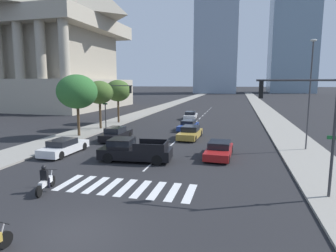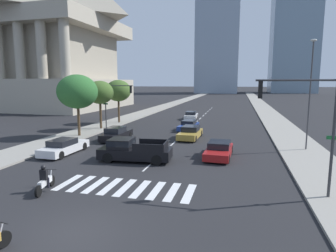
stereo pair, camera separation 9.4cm
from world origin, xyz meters
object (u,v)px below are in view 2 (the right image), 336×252
pickup_truck (132,150)px  sedan_white_0 (191,116)px  sedan_black_5 (116,134)px  street_tree_nearest (77,92)px  sedan_white_3 (64,147)px  street_tree_third (118,91)px  traffic_signal_near (305,113)px  motorcycle_lead (45,181)px  sedan_gold_1 (190,133)px  sedan_blue_2 (189,125)px  sedan_red_4 (219,150)px  traffic_signal_far (115,97)px  street_tree_second (100,93)px  street_lamp_east (310,88)px

pickup_truck → sedan_white_0: (0.33, 25.40, -0.23)m
sedan_black_5 → street_tree_nearest: size_ratio=0.72×
pickup_truck → sedan_white_3: size_ratio=1.13×
street_tree_third → traffic_signal_near: bearing=-49.1°
motorcycle_lead → sedan_white_0: (2.67, 32.27, -0.00)m
sedan_gold_1 → sedan_blue_2: size_ratio=1.00×
sedan_blue_2 → motorcycle_lead: bearing=-6.6°
sedan_gold_1 → sedan_red_4: 7.76m
sedan_red_4 → street_tree_nearest: street_tree_nearest is taller
traffic_signal_far → street_tree_third: size_ratio=0.94×
motorcycle_lead → traffic_signal_far: size_ratio=0.39×
sedan_red_4 → street_tree_second: bearing=-121.0°
sedan_black_5 → sedan_red_4: bearing=-111.6°
motorcycle_lead → traffic_signal_near: 13.86m
sedan_red_4 → sedan_gold_1: bearing=-151.2°
traffic_signal_near → street_tree_second: bearing=-41.1°
sedan_white_0 → sedan_white_3: same height
sedan_gold_1 → street_lamp_east: street_lamp_east is taller
sedan_black_5 → street_tree_second: (-4.61, 5.78, 3.95)m
sedan_blue_2 → sedan_red_4: (4.53, -12.28, 0.01)m
sedan_white_3 → street_tree_second: street_tree_second is taller
sedan_black_5 → street_tree_third: bearing=22.6°
sedan_white_0 → sedan_blue_2: sedan_white_0 is taller
sedan_white_0 → sedan_black_5: sedan_black_5 is taller
sedan_black_5 → street_tree_third: street_tree_third is taller
street_tree_second → street_tree_third: size_ratio=0.98×
sedan_black_5 → sedan_blue_2: bearing=-36.7°
sedan_blue_2 → street_lamp_east: street_lamp_east is taller
sedan_black_5 → street_tree_nearest: street_tree_nearest is taller
sedan_white_3 → sedan_blue_2: bearing=-27.3°
motorcycle_lead → sedan_blue_2: 22.22m
sedan_black_5 → traffic_signal_far: size_ratio=0.83×
sedan_white_3 → sedan_white_0: bearing=-13.1°
sedan_black_5 → street_lamp_east: bearing=-91.2°
street_tree_second → pickup_truck: bearing=-54.9°
sedan_blue_2 → sedan_black_5: size_ratio=1.03×
sedan_gold_1 → street_tree_second: (-11.77, 3.12, 3.98)m
sedan_white_3 → traffic_signal_far: 13.24m
pickup_truck → sedan_red_4: bearing=-160.9°
sedan_black_5 → traffic_signal_near: (15.15, -11.46, 3.70)m
sedan_gold_1 → sedan_red_4: sedan_gold_1 is taller
sedan_gold_1 → street_lamp_east: (10.52, -3.21, 4.73)m
sedan_gold_1 → street_lamp_east: bearing=75.6°
sedan_gold_1 → sedan_blue_2: (-1.09, 5.32, -0.04)m
traffic_signal_far → pickup_truck: bearing=-61.7°
pickup_truck → street_tree_nearest: 12.49m
pickup_truck → sedan_red_4: size_ratio=1.16×
pickup_truck → sedan_blue_2: pickup_truck is taller
sedan_gold_1 → sedan_blue_2: 5.43m
motorcycle_lead → sedan_black_5: (-2.02, 13.88, 0.04)m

